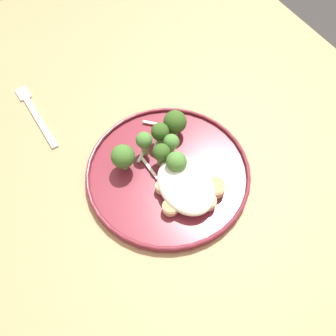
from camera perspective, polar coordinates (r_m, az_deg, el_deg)
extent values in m
plane|color=#2D2B28|center=(1.27, 0.66, -18.65)|extent=(6.00, 6.00, 0.00)
cube|color=#9E754C|center=(0.59, 1.36, -2.39)|extent=(1.40, 1.00, 0.04)
cube|color=olive|center=(1.38, 5.34, 18.27)|extent=(0.06, 0.06, 0.70)
cylinder|color=maroon|center=(0.57, 0.00, -0.79)|extent=(0.29, 0.29, 0.01)
torus|color=maroon|center=(0.56, 0.00, -0.35)|extent=(0.29, 0.29, 0.01)
ellipsoid|color=beige|center=(0.53, 3.20, -2.97)|extent=(0.12, 0.09, 0.03)
cylinder|color=#E5C689|center=(0.54, 3.82, -3.17)|extent=(0.02, 0.02, 0.02)
cylinder|color=#958159|center=(0.53, 3.87, -2.72)|extent=(0.02, 0.02, 0.00)
cylinder|color=#E5C689|center=(0.54, 1.22, -2.83)|extent=(0.03, 0.03, 0.01)
cylinder|color=#958159|center=(0.54, 1.24, -2.46)|extent=(0.03, 0.03, 0.00)
cylinder|color=#DBB77A|center=(0.53, 7.14, -6.03)|extent=(0.03, 0.03, 0.01)
cylinder|color=#8E774F|center=(0.52, 7.23, -5.63)|extent=(0.03, 0.03, 0.00)
cylinder|color=#E5C689|center=(0.54, -1.05, -3.43)|extent=(0.02, 0.02, 0.01)
cylinder|color=#958159|center=(0.53, -1.06, -3.08)|extent=(0.02, 0.02, 0.00)
cylinder|color=#DBB77A|center=(0.54, 8.37, -3.49)|extent=(0.03, 0.03, 0.02)
cylinder|color=#8E774F|center=(0.53, 8.48, -3.04)|extent=(0.03, 0.03, 0.00)
cylinder|color=#DBB77A|center=(0.52, 0.43, -7.07)|extent=(0.03, 0.03, 0.01)
cylinder|color=#8E774F|center=(0.52, 0.44, -6.74)|extent=(0.02, 0.02, 0.00)
cylinder|color=#E5C689|center=(0.53, 4.10, -5.25)|extent=(0.03, 0.03, 0.01)
cylinder|color=#958159|center=(0.52, 4.16, -4.87)|extent=(0.03, 0.03, 0.00)
cylinder|color=#7A994C|center=(0.55, 1.39, -0.53)|extent=(0.02, 0.02, 0.03)
sphere|color=#42702D|center=(0.53, 1.45, 0.92)|extent=(0.04, 0.04, 0.04)
cylinder|color=#89A356|center=(0.58, -4.13, 3.51)|extent=(0.02, 0.02, 0.03)
sphere|color=#42702D|center=(0.56, -4.29, 4.98)|extent=(0.03, 0.03, 0.03)
cylinder|color=#89A356|center=(0.58, 0.58, 3.45)|extent=(0.02, 0.02, 0.02)
sphere|color=#42702D|center=(0.56, 0.59, 4.66)|extent=(0.03, 0.03, 0.03)
cylinder|color=#7A994C|center=(0.59, -1.37, 5.14)|extent=(0.02, 0.02, 0.02)
sphere|color=#2D4C19|center=(0.58, -1.42, 6.50)|extent=(0.03, 0.03, 0.03)
cylinder|color=#7A994C|center=(0.57, -7.73, 0.62)|extent=(0.01, 0.01, 0.02)
sphere|color=#386023|center=(0.55, -8.04, 2.06)|extent=(0.04, 0.04, 0.04)
cylinder|color=#7A994C|center=(0.57, -1.15, 1.48)|extent=(0.02, 0.02, 0.02)
sphere|color=#2D4C19|center=(0.55, -1.19, 2.80)|extent=(0.03, 0.03, 0.03)
cylinder|color=#89A356|center=(0.61, 1.22, 6.76)|extent=(0.01, 0.01, 0.02)
sphere|color=#2D4C19|center=(0.59, 1.26, 8.20)|extent=(0.04, 0.04, 0.04)
cube|color=silver|center=(0.59, -4.30, 2.95)|extent=(0.04, 0.04, 0.00)
cube|color=silver|center=(0.56, -3.18, -0.19)|extent=(0.06, 0.01, 0.00)
cube|color=silver|center=(0.60, -2.38, 4.89)|extent=(0.04, 0.03, 0.00)
cube|color=silver|center=(0.62, -2.41, 7.89)|extent=(0.03, 0.04, 0.00)
cube|color=silver|center=(0.69, -21.80, 7.64)|extent=(0.15, 0.03, 0.00)
cube|color=silver|center=(0.76, -24.34, 11.97)|extent=(0.04, 0.03, 0.00)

